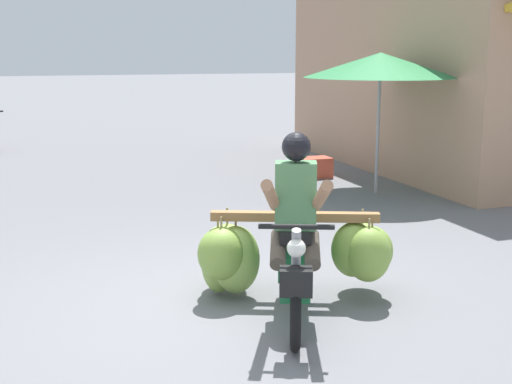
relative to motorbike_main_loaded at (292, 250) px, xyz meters
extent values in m
plane|color=slate|center=(-0.63, 0.04, -0.49)|extent=(120.00, 120.00, 0.00)
torus|color=black|center=(-0.35, -0.94, -0.21)|extent=(0.28, 0.55, 0.56)
torus|color=black|center=(0.09, 0.18, -0.21)|extent=(0.28, 0.55, 0.56)
cube|color=#196638|center=(-0.17, -0.47, -0.17)|extent=(0.43, 0.61, 0.08)
cube|color=#196638|center=(-0.02, -0.10, 0.01)|extent=(0.50, 0.70, 0.36)
cube|color=black|center=(-0.05, -0.17, 0.23)|extent=(0.46, 0.65, 0.10)
cylinder|color=gray|center=(-0.33, -0.88, 0.13)|extent=(0.17, 0.29, 0.69)
cylinder|color=black|center=(-0.34, -0.92, 0.47)|extent=(0.54, 0.24, 0.04)
sphere|color=silver|center=(-0.37, -0.99, 0.33)|extent=(0.14, 0.14, 0.14)
cube|color=black|center=(-0.39, -1.03, 0.09)|extent=(0.28, 0.24, 0.20)
cube|color=#196638|center=(-0.35, -0.94, 0.09)|extent=(0.20, 0.30, 0.04)
cube|color=olive|center=(0.04, 0.04, 0.29)|extent=(1.43, 0.65, 0.08)
cube|color=olive|center=(0.10, 0.21, 0.26)|extent=(1.28, 0.57, 0.06)
ellipsoid|color=#82A645|center=(0.73, -0.13, -0.05)|extent=(0.44, 0.40, 0.46)
cylinder|color=#998459|center=(0.73, -0.13, 0.23)|extent=(0.02, 0.02, 0.15)
ellipsoid|color=#8CAF4F|center=(-0.58, 0.39, -0.15)|extent=(0.43, 0.42, 0.63)
cylinder|color=#998459|center=(-0.58, 0.39, 0.21)|extent=(0.02, 0.02, 0.18)
ellipsoid|color=#80A443|center=(0.54, -0.14, -0.01)|extent=(0.48, 0.46, 0.50)
cylinder|color=#998459|center=(0.54, -0.14, 0.26)|extent=(0.02, 0.02, 0.09)
ellipsoid|color=#81A544|center=(-0.44, 0.53, -0.10)|extent=(0.56, 0.54, 0.48)
cylinder|color=#998459|center=(-0.44, 0.53, 0.21)|extent=(0.02, 0.02, 0.19)
ellipsoid|color=#81A443|center=(-0.60, 0.20, -0.04)|extent=(0.50, 0.47, 0.48)
cylinder|color=#998459|center=(-0.60, 0.20, 0.24)|extent=(0.02, 0.02, 0.13)
ellipsoid|color=#8EB251|center=(-0.45, 0.25, -0.12)|extent=(0.51, 0.47, 0.63)
cylinder|color=#998459|center=(-0.45, 0.25, 0.23)|extent=(0.02, 0.02, 0.14)
ellipsoid|color=#7FA342|center=(0.61, -0.27, -0.02)|extent=(0.51, 0.49, 0.50)
cylinder|color=#998459|center=(0.61, -0.27, 0.25)|extent=(0.02, 0.02, 0.11)
ellipsoid|color=#8BAF4E|center=(0.73, 0.07, -0.10)|extent=(0.46, 0.43, 0.54)
cylinder|color=#998459|center=(0.73, 0.07, 0.22)|extent=(0.02, 0.02, 0.16)
cube|color=#4C7F51|center=(-0.09, -0.29, 0.56)|extent=(0.40, 0.33, 0.56)
sphere|color=black|center=(-0.10, -0.30, 0.97)|extent=(0.24, 0.24, 0.24)
cylinder|color=#9E7051|center=(-0.04, -0.67, 0.63)|extent=(0.30, 0.71, 0.39)
cylinder|color=#9E7051|center=(-0.40, -0.53, 0.63)|extent=(0.39, 0.69, 0.39)
cylinder|color=#4C4238|center=(-0.01, -0.45, 0.13)|extent=(0.28, 0.46, 0.27)
cylinder|color=#4C4238|center=(-0.27, -0.35, 0.13)|extent=(0.28, 0.46, 0.27)
cube|color=tan|center=(5.95, 5.96, 1.48)|extent=(4.17, 6.94, 3.94)
cylinder|color=#99999E|center=(3.06, 4.00, 0.47)|extent=(0.05, 0.05, 1.92)
cone|color=#2D8447|center=(3.06, 4.00, 1.52)|extent=(2.38, 2.38, 0.38)
cube|color=#CC4C38|center=(2.67, 5.54, -0.31)|extent=(0.56, 0.40, 0.36)
camera|label=1|loc=(-2.17, -5.33, 1.73)|focal=47.13mm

